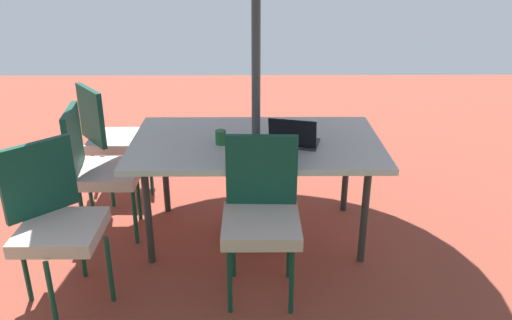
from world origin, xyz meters
TOP-DOWN VIEW (x-y plane):
  - ground_plane at (0.00, 0.00)m, footprint 10.00×10.00m
  - dining_table at (0.00, 0.00)m, footprint 1.74×1.03m
  - chair_southeast at (1.20, -0.66)m, footprint 0.58×0.58m
  - chair_north at (-0.03, 0.66)m, footprint 0.46×0.47m
  - chair_east at (1.13, -0.02)m, footprint 0.49×0.48m
  - chair_northeast at (1.18, 0.74)m, footprint 0.59×0.59m
  - laptop at (-0.26, 0.11)m, footprint 0.37×0.32m
  - cup at (0.24, 0.07)m, footprint 0.07×0.07m

SIDE VIEW (x-z plane):
  - ground_plane at x=0.00m, z-range -0.02..0.00m
  - chair_southeast at x=1.20m, z-range 0.06..1.04m
  - chair_north at x=-0.03m, z-range 0.06..1.04m
  - chair_east at x=1.13m, z-range 0.06..1.04m
  - chair_northeast at x=1.18m, z-range 0.06..1.04m
  - dining_table at x=0.00m, z-range 0.32..1.08m
  - laptop at x=-0.26m, z-range 0.69..0.91m
  - cup at x=0.24m, z-range 0.75..0.85m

